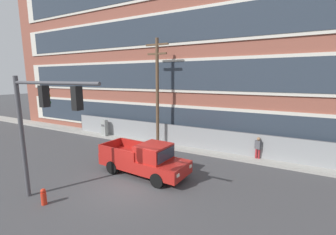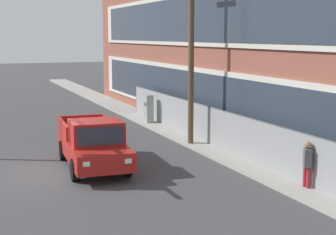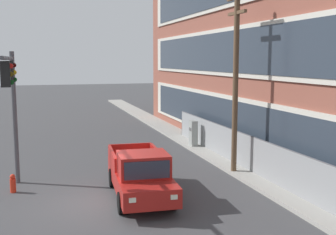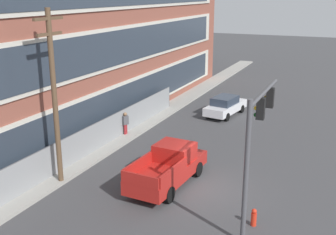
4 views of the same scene
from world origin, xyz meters
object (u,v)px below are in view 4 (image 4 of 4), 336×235
object	(u,v)px
sedan_white	(225,106)
pickup_truck_red	(169,167)
traffic_signal_mast	(257,132)
fire_hydrant	(254,217)
utility_pole_near_corner	(54,93)
pedestrian_near_cabinet	(125,123)

from	to	relation	value
sedan_white	pickup_truck_red	bearing A→B (deg)	-175.97
traffic_signal_mast	sedan_white	size ratio (longest dim) A/B	1.23
sedan_white	fire_hydrant	bearing A→B (deg)	-159.36
fire_hydrant	pickup_truck_red	bearing A→B (deg)	65.36
sedan_white	utility_pole_near_corner	bearing A→B (deg)	164.87
utility_pole_near_corner	pickup_truck_red	bearing A→B (deg)	-66.76
pickup_truck_red	fire_hydrant	world-z (taller)	pickup_truck_red
pickup_truck_red	traffic_signal_mast	bearing A→B (deg)	-114.23
pickup_truck_red	fire_hydrant	size ratio (longest dim) A/B	7.28
utility_pole_near_corner	pedestrian_near_cabinet	distance (m)	8.72
pedestrian_near_cabinet	traffic_signal_mast	bearing A→B (deg)	-126.53
traffic_signal_mast	pedestrian_near_cabinet	distance (m)	13.43
sedan_white	utility_pole_near_corner	size ratio (longest dim) A/B	0.54
utility_pole_near_corner	pedestrian_near_cabinet	bearing A→B (deg)	4.27
traffic_signal_mast	pedestrian_near_cabinet	world-z (taller)	traffic_signal_mast
traffic_signal_mast	pedestrian_near_cabinet	xyz separation A→B (m)	(7.77, 10.49, -3.16)
sedan_white	pedestrian_near_cabinet	distance (m)	9.02
utility_pole_near_corner	sedan_white	bearing A→B (deg)	-15.13
pickup_truck_red	pedestrian_near_cabinet	size ratio (longest dim) A/B	3.36
pedestrian_near_cabinet	fire_hydrant	world-z (taller)	pedestrian_near_cabinet
traffic_signal_mast	utility_pole_near_corner	distance (m)	9.93
pickup_truck_red	fire_hydrant	distance (m)	5.43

